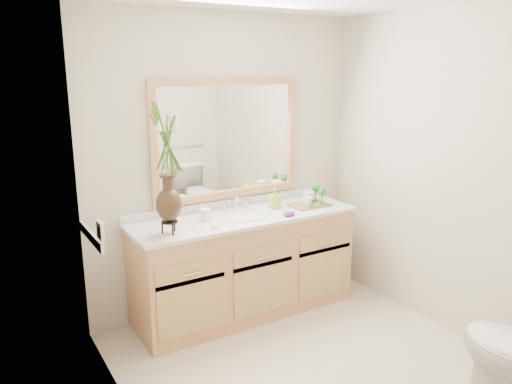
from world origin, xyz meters
TOP-DOWN VIEW (x-y plane):
  - floor at (0.00, 0.00)m, footprint 2.60×2.60m
  - wall_back at (0.00, 1.30)m, footprint 2.40×0.02m
  - wall_left at (-1.20, 0.00)m, footprint 0.02×2.60m
  - wall_right at (1.20, 0.00)m, footprint 0.02×2.60m
  - vanity at (0.00, 1.01)m, footprint 1.80×0.55m
  - counter at (0.00, 1.01)m, footprint 1.84×0.57m
  - sink at (0.00, 1.00)m, footprint 0.38×0.34m
  - mirror at (0.00, 1.28)m, footprint 1.32×0.04m
  - switch_plate at (-1.19, 0.76)m, footprint 0.02×0.12m
  - door at (-0.30, -1.29)m, footprint 0.80×0.03m
  - flower_vase at (-0.67, 0.91)m, footprint 0.21×0.21m
  - tumbler at (-0.33, 1.05)m, footprint 0.07×0.07m
  - soap_dish at (-0.35, 0.84)m, footprint 0.09×0.09m
  - soap_bottle at (0.32, 1.06)m, footprint 0.07×0.08m
  - purple_dish at (0.29, 0.82)m, footprint 0.11×0.10m
  - tray at (0.61, 0.97)m, footprint 0.33×0.22m
  - mug_left at (0.54, 0.92)m, footprint 0.11×0.11m
  - mug_right at (0.63, 1.02)m, footprint 0.13×0.13m
  - goblet_front at (0.70, 0.92)m, footprint 0.06×0.06m
  - goblet_back at (0.72, 1.04)m, footprint 0.07×0.07m

SIDE VIEW (x-z plane):
  - floor at x=0.00m, z-range 0.00..0.00m
  - vanity at x=0.00m, z-range 0.00..0.80m
  - sink at x=0.00m, z-range 0.66..0.89m
  - counter at x=0.00m, z-range 0.80..0.83m
  - tray at x=0.61m, z-range 0.83..0.85m
  - soap_dish at x=-0.35m, z-range 0.83..0.85m
  - purple_dish at x=0.29m, z-range 0.83..0.87m
  - tumbler at x=-0.33m, z-range 0.83..0.93m
  - mug_left at x=0.54m, z-range 0.85..0.93m
  - mug_right at x=0.63m, z-range 0.85..0.95m
  - soap_bottle at x=0.32m, z-range 0.83..0.98m
  - goblet_front at x=0.70m, z-range 0.87..1.01m
  - goblet_back at x=0.72m, z-range 0.87..1.02m
  - switch_plate at x=-1.19m, z-range 0.92..1.04m
  - door at x=-0.30m, z-range 0.00..2.00m
  - wall_back at x=0.00m, z-range 0.00..2.40m
  - wall_left at x=-1.20m, z-range 0.00..2.40m
  - wall_right at x=1.20m, z-range 0.00..2.40m
  - mirror at x=0.00m, z-range 0.92..1.89m
  - flower_vase at x=-0.67m, z-range 0.99..1.86m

